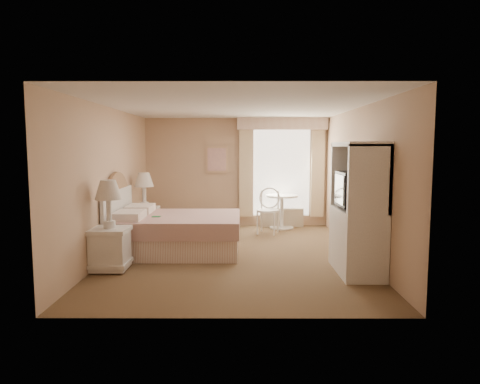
{
  "coord_description": "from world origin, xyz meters",
  "views": [
    {
      "loc": [
        0.12,
        -7.18,
        1.83
      ],
      "look_at": [
        0.09,
        0.3,
        1.05
      ],
      "focal_mm": 32.0,
      "sensor_mm": 36.0,
      "label": 1
    }
  ],
  "objects_px": {
    "cafe_chair": "(269,207)",
    "round_table": "(282,206)",
    "bed": "(171,231)",
    "nightstand_near": "(110,237)",
    "armoire": "(358,219)",
    "nightstand_far": "(145,214)"
  },
  "relations": [
    {
      "from": "round_table",
      "to": "cafe_chair",
      "type": "bearing_deg",
      "value": -122.2
    },
    {
      "from": "nightstand_near",
      "to": "bed",
      "type": "bearing_deg",
      "value": 58.15
    },
    {
      "from": "round_table",
      "to": "armoire",
      "type": "xyz_separation_m",
      "value": [
        0.78,
        -3.45,
        0.28
      ]
    },
    {
      "from": "nightstand_near",
      "to": "cafe_chair",
      "type": "height_order",
      "value": "nightstand_near"
    },
    {
      "from": "nightstand_far",
      "to": "armoire",
      "type": "xyz_separation_m",
      "value": [
        3.65,
        -2.4,
        0.3
      ]
    },
    {
      "from": "armoire",
      "to": "round_table",
      "type": "bearing_deg",
      "value": 102.77
    },
    {
      "from": "nightstand_far",
      "to": "round_table",
      "type": "height_order",
      "value": "nightstand_far"
    },
    {
      "from": "armoire",
      "to": "nightstand_near",
      "type": "bearing_deg",
      "value": 178.36
    },
    {
      "from": "bed",
      "to": "armoire",
      "type": "distance_m",
      "value": 3.22
    },
    {
      "from": "cafe_chair",
      "to": "round_table",
      "type": "bearing_deg",
      "value": 74.72
    },
    {
      "from": "nightstand_near",
      "to": "cafe_chair",
      "type": "bearing_deg",
      "value": 47.93
    },
    {
      "from": "cafe_chair",
      "to": "nightstand_far",
      "type": "bearing_deg",
      "value": -151.61
    },
    {
      "from": "bed",
      "to": "nightstand_far",
      "type": "bearing_deg",
      "value": 122.51
    },
    {
      "from": "nightstand_near",
      "to": "nightstand_far",
      "type": "distance_m",
      "value": 2.3
    },
    {
      "from": "bed",
      "to": "nightstand_near",
      "type": "height_order",
      "value": "bed"
    },
    {
      "from": "nightstand_far",
      "to": "armoire",
      "type": "height_order",
      "value": "armoire"
    },
    {
      "from": "bed",
      "to": "nightstand_near",
      "type": "xyz_separation_m",
      "value": [
        -0.72,
        -1.16,
        0.14
      ]
    },
    {
      "from": "nightstand_near",
      "to": "round_table",
      "type": "height_order",
      "value": "nightstand_near"
    },
    {
      "from": "bed",
      "to": "cafe_chair",
      "type": "relative_size",
      "value": 2.23
    },
    {
      "from": "bed",
      "to": "round_table",
      "type": "distance_m",
      "value": 3.06
    },
    {
      "from": "bed",
      "to": "armoire",
      "type": "xyz_separation_m",
      "value": [
        2.93,
        -1.27,
        0.43
      ]
    },
    {
      "from": "nightstand_near",
      "to": "armoire",
      "type": "bearing_deg",
      "value": -1.64
    }
  ]
}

